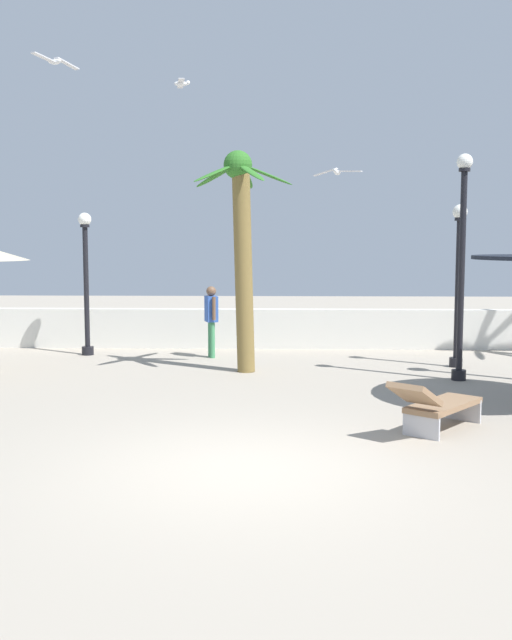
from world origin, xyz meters
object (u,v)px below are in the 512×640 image
palm_tree_0 (242,237)px  lounge_chair_0 (436,404)px  guest_2 (211,315)px  seagull_0 (55,61)px  seagull_1 (337,172)px  seagull_2 (182,83)px  lamp_post_0 (458,277)px  lamp_post_1 (86,277)px  lamp_post_3 (462,258)px

palm_tree_0 → lounge_chair_0: (2.99, -4.82, -2.37)m
guest_2 → seagull_0: (-3.34, -0.47, 5.59)m
seagull_1 → seagull_2: bearing=175.3°
lamp_post_0 → lounge_chair_0: bearing=-105.8°
lamp_post_1 → lounge_chair_0: lamp_post_1 is taller
palm_tree_0 → lamp_post_3: palm_tree_0 is taller
seagull_0 → seagull_2: size_ratio=0.99×
lamp_post_1 → guest_2: (2.97, -0.30, -0.86)m
lamp_post_3 → seagull_1: bearing=122.4°
lamp_post_3 → seagull_0: bearing=165.2°
lamp_post_1 → seagull_0: seagull_0 is taller
palm_tree_0 → seagull_0: size_ratio=3.92×
lamp_post_0 → seagull_1: bearing=143.2°
seagull_1 → seagull_0: bearing=-169.4°
seagull_2 → guest_2: bearing=-52.7°
lamp_post_0 → lamp_post_1: lamp_post_0 is taller
palm_tree_0 → lamp_post_1: 4.45m
lamp_post_3 → seagull_1: (-2.15, 3.38, 1.93)m
seagull_2 → lamp_post_3: bearing=-32.3°
seagull_0 → seagull_1: bearing=10.6°
palm_tree_0 → guest_2: bearing=113.3°
seagull_1 → lamp_post_3: bearing=-57.6°
lamp_post_3 → guest_2: 5.88m
palm_tree_0 → lounge_chair_0: bearing=-58.2°
seagull_0 → seagull_1: size_ratio=1.01×
palm_tree_0 → seagull_2: size_ratio=3.89×
lamp_post_3 → seagull_0: size_ratio=3.76×
lounge_chair_0 → guest_2: (-3.79, 6.69, 0.60)m
guest_2 → seagull_0: 6.53m
lamp_post_0 → lamp_post_1: bearing=170.3°
lamp_post_1 → seagull_0: (-0.36, -0.76, 4.73)m
lounge_chair_0 → lamp_post_0: bearing=74.2°
lamp_post_0 → lounge_chair_0: 5.98m
seagull_0 → seagull_2: bearing=29.8°
lounge_chair_0 → lamp_post_1: bearing=134.0°
lounge_chair_0 → palm_tree_0: bearing=121.8°
guest_2 → seagull_1: size_ratio=1.46×
seagull_0 → guest_2: bearing=8.0°
lounge_chair_0 → seagull_1: size_ratio=1.58×
lamp_post_0 → seagull_2: (-6.13, 2.14, 4.47)m
palm_tree_0 → lounge_chair_0: size_ratio=2.52×
seagull_2 → lamp_post_1: bearing=-162.2°
seagull_0 → seagull_2: (2.57, 1.47, -0.18)m
lamp_post_1 → seagull_0: 4.81m
guest_2 → lamp_post_1: bearing=174.3°
lamp_post_3 → seagull_2: 7.99m
palm_tree_0 → seagull_2: 4.89m
lamp_post_0 → seagull_0: 9.89m
seagull_0 → lamp_post_0: bearing=-4.4°
lounge_chair_0 → guest_2: bearing=119.5°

